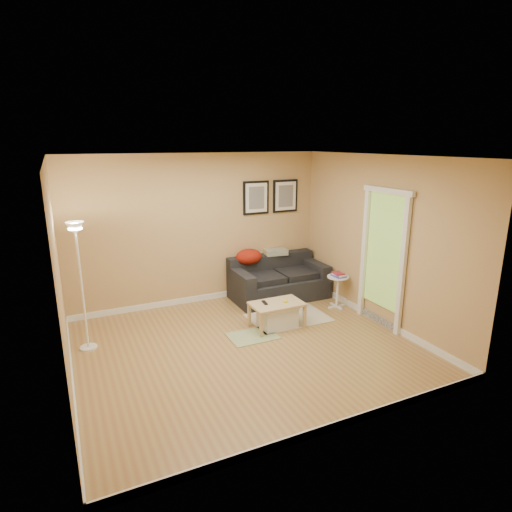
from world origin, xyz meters
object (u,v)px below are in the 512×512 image
sofa (279,278)px  storage_bin (277,316)px  floor_lamp (82,291)px  book_stack (339,275)px  coffee_table (277,315)px  side_table (337,292)px

sofa → storage_bin: size_ratio=3.03×
storage_bin → floor_lamp: 2.83m
storage_bin → floor_lamp: floor_lamp is taller
book_stack → floor_lamp: size_ratio=0.13×
sofa → coffee_table: (-0.64, -1.12, -0.18)m
book_stack → floor_lamp: floor_lamp is taller
sofa → book_stack: (0.69, -0.85, 0.22)m
book_stack → sofa: bearing=111.5°
coffee_table → storage_bin: size_ratio=1.42×
coffee_table → sofa: bearing=71.8°
coffee_table → floor_lamp: size_ratio=0.44×
storage_bin → book_stack: 1.40m
storage_bin → floor_lamp: bearing=169.8°
sofa → floor_lamp: size_ratio=0.95×
coffee_table → storage_bin: (0.01, 0.01, -0.03)m
storage_bin → side_table: bearing=11.9°
floor_lamp → storage_bin: bearing=-10.2°
coffee_table → side_table: (1.33, 0.28, 0.08)m
sofa → floor_lamp: 3.42m
coffee_table → storage_bin: bearing=36.3°
storage_bin → side_table: 1.34m
storage_bin → floor_lamp: size_ratio=0.31×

